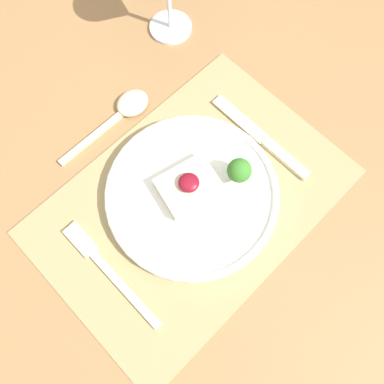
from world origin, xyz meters
TOP-DOWN VIEW (x-y plane):
  - ground_plane at (0.00, 0.00)m, footprint 8.00×8.00m
  - dining_table at (0.00, 0.00)m, footprint 1.34×1.14m
  - placemat at (0.00, 0.00)m, footprint 0.46×0.32m
  - dinner_plate at (0.01, 0.01)m, footprint 0.26×0.26m
  - fork at (-0.16, 0.02)m, footprint 0.02×0.20m
  - knife at (0.16, -0.01)m, footprint 0.02×0.20m
  - spoon at (0.03, 0.19)m, footprint 0.18×0.05m

SIDE VIEW (x-z plane):
  - ground_plane at x=0.00m, z-range 0.00..0.00m
  - dining_table at x=0.00m, z-range 0.28..1.01m
  - placemat at x=0.00m, z-range 0.73..0.73m
  - knife at x=0.16m, z-range 0.73..0.74m
  - fork at x=-0.16m, z-range 0.73..0.74m
  - spoon at x=0.03m, z-range 0.73..0.74m
  - dinner_plate at x=0.01m, z-range 0.71..0.78m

